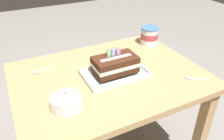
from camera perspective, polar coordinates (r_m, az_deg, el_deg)
dining_table at (r=1.33m, az=-0.71°, el=-4.70°), size 1.04×0.78×0.68m
foil_tray at (r=1.26m, az=0.75°, el=-0.99°), size 0.35×0.22×0.02m
birthday_cake at (r=1.23m, az=0.76°, el=1.46°), size 0.24×0.13×0.14m
bowl_stack at (r=1.05m, az=-11.34°, el=-7.88°), size 0.15×0.15×0.10m
ice_cream_tub at (r=1.62m, az=9.33°, el=8.45°), size 0.12×0.12×0.12m
serving_spoon_near_tray at (r=1.31m, az=19.34°, el=-1.87°), size 0.11×0.08×0.01m
serving_spoon_by_bowls at (r=1.36m, az=-17.93°, el=-0.31°), size 0.13×0.06×0.01m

